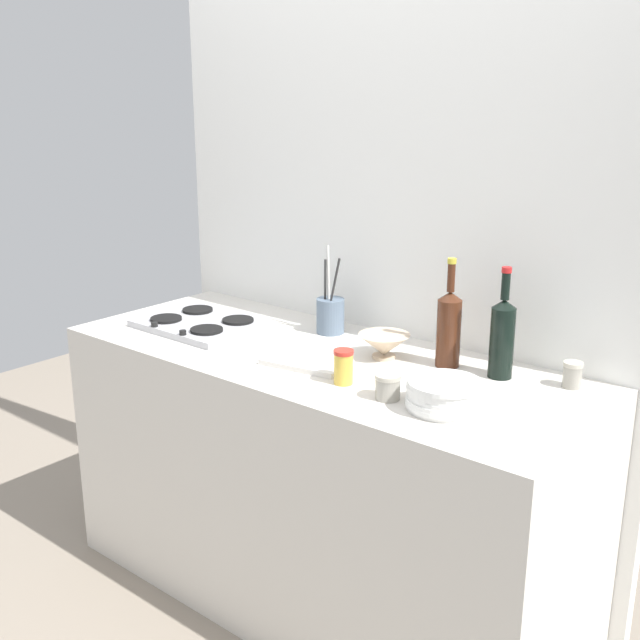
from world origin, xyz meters
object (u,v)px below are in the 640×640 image
(condiment_jar_front, at_px, (343,367))
(cutting_board, at_px, (306,362))
(wine_bottle_leftmost, at_px, (449,327))
(condiment_jar_spare, at_px, (388,387))
(stovetop_hob, at_px, (202,323))
(mixing_bowl, at_px, (384,345))
(utensil_crock, at_px, (330,315))
(condiment_jar_rear, at_px, (572,375))
(wine_bottle_mid_left, at_px, (502,336))
(plate_stack, at_px, (444,395))

(condiment_jar_front, distance_m, cutting_board, 0.20)
(wine_bottle_leftmost, bearing_deg, condiment_jar_spare, -88.07)
(stovetop_hob, bearing_deg, cutting_board, -7.15)
(mixing_bowl, relative_size, utensil_crock, 0.54)
(condiment_jar_rear, bearing_deg, condiment_jar_spare, -131.37)
(wine_bottle_leftmost, height_order, cutting_board, wine_bottle_leftmost)
(wine_bottle_leftmost, relative_size, condiment_jar_rear, 4.44)
(stovetop_hob, bearing_deg, wine_bottle_leftmost, 12.93)
(wine_bottle_leftmost, bearing_deg, wine_bottle_mid_left, 4.84)
(plate_stack, distance_m, mixing_bowl, 0.44)
(plate_stack, height_order, condiment_jar_front, condiment_jar_front)
(stovetop_hob, relative_size, cutting_board, 1.64)
(stovetop_hob, xyz_separation_m, condiment_jar_front, (0.74, -0.12, 0.04))
(condiment_jar_rear, distance_m, condiment_jar_spare, 0.55)
(wine_bottle_mid_left, xyz_separation_m, utensil_crock, (-0.67, 0.02, -0.06))
(stovetop_hob, xyz_separation_m, mixing_bowl, (0.70, 0.14, 0.03))
(stovetop_hob, relative_size, condiment_jar_rear, 5.58)
(condiment_jar_rear, bearing_deg, stovetop_hob, -167.82)
(cutting_board, bearing_deg, wine_bottle_leftmost, 38.79)
(wine_bottle_leftmost, distance_m, condiment_jar_spare, 0.35)
(plate_stack, distance_m, wine_bottle_leftmost, 0.36)
(condiment_jar_spare, distance_m, cutting_board, 0.36)
(plate_stack, relative_size, wine_bottle_mid_left, 0.62)
(wine_bottle_leftmost, bearing_deg, cutting_board, -141.21)
(condiment_jar_rear, xyz_separation_m, cutting_board, (-0.72, -0.34, -0.03))
(mixing_bowl, bearing_deg, utensil_crock, 161.28)
(wine_bottle_mid_left, distance_m, cutting_board, 0.60)
(wine_bottle_mid_left, bearing_deg, condiment_jar_front, -133.88)
(condiment_jar_front, bearing_deg, condiment_jar_rear, 36.74)
(condiment_jar_rear, bearing_deg, condiment_jar_front, -143.26)
(mixing_bowl, bearing_deg, condiment_jar_front, -81.61)
(mixing_bowl, height_order, cutting_board, mixing_bowl)
(stovetop_hob, bearing_deg, utensil_crock, 31.33)
(stovetop_hob, distance_m, wine_bottle_mid_left, 1.10)
(wine_bottle_mid_left, height_order, condiment_jar_front, wine_bottle_mid_left)
(condiment_jar_front, height_order, condiment_jar_rear, condiment_jar_front)
(plate_stack, height_order, wine_bottle_mid_left, wine_bottle_mid_left)
(utensil_crock, relative_size, condiment_jar_front, 2.99)
(condiment_jar_front, bearing_deg, stovetop_hob, 170.76)
(wine_bottle_leftmost, height_order, condiment_jar_spare, wine_bottle_leftmost)
(wine_bottle_leftmost, distance_m, cutting_board, 0.46)
(utensil_crock, bearing_deg, cutting_board, -63.85)
(wine_bottle_mid_left, relative_size, cutting_board, 1.28)
(wine_bottle_mid_left, xyz_separation_m, cutting_board, (-0.52, -0.29, -0.12))
(plate_stack, relative_size, mixing_bowl, 1.24)
(mixing_bowl, xyz_separation_m, cutting_board, (-0.15, -0.21, -0.03))
(mixing_bowl, height_order, utensil_crock, utensil_crock)
(stovetop_hob, xyz_separation_m, condiment_jar_rear, (1.27, 0.27, 0.02))
(stovetop_hob, distance_m, mixing_bowl, 0.72)
(condiment_jar_rear, relative_size, condiment_jar_spare, 1.06)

